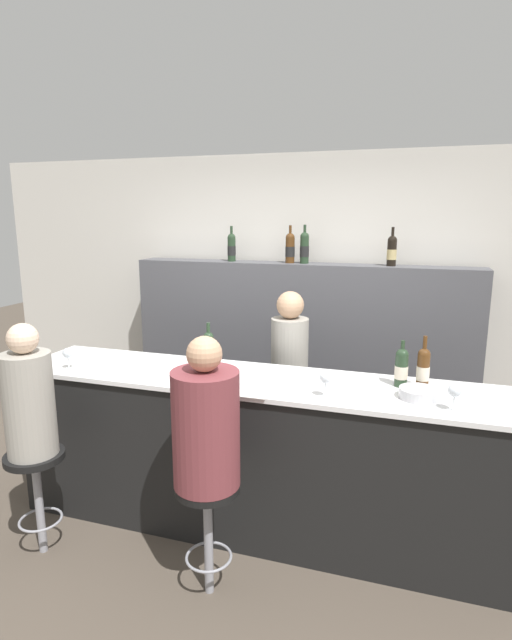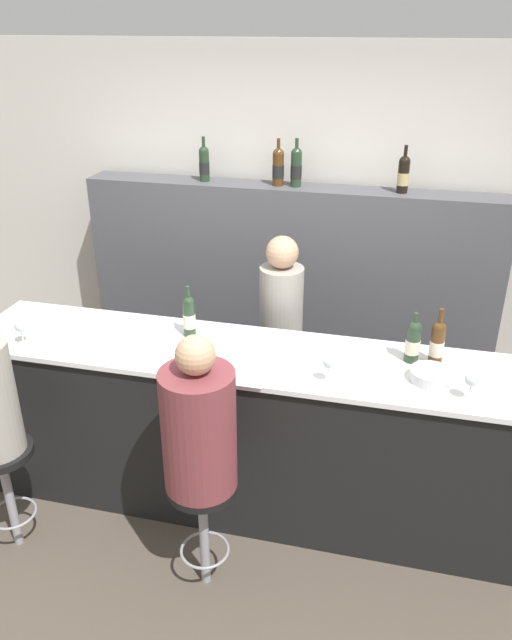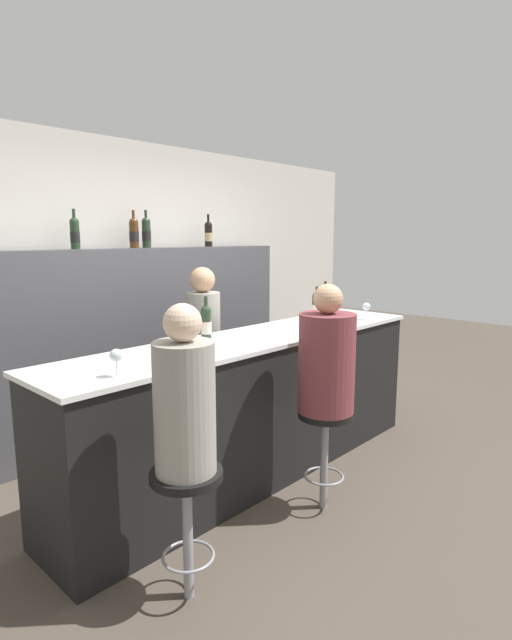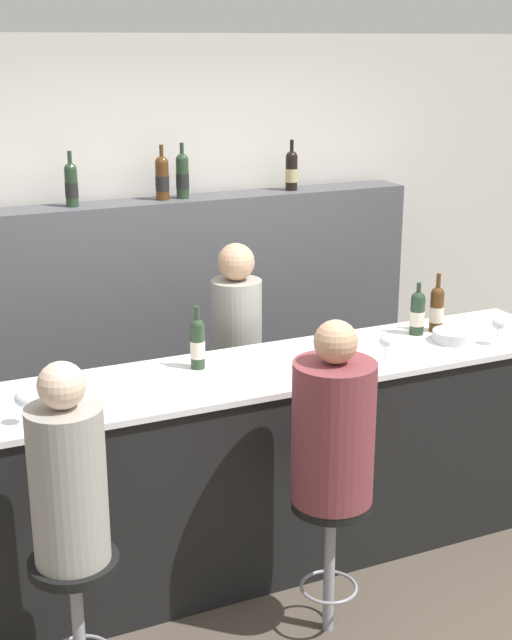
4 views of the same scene
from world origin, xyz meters
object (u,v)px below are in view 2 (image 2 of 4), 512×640
wine_bottle_backbar_0 (204,163)px  metal_bowl (431,376)px  wine_glass_1 (329,364)px  guest_seated_right (199,425)px  wine_bottle_counter_0 (189,316)px  wine_glass_0 (21,327)px  wine_bottle_counter_1 (413,341)px  wine_bottle_backbar_2 (296,167)px  wine_bottle_counter_2 (437,342)px  bar_stool_right (203,506)px  wine_bottle_backbar_3 (403,174)px  bartender (280,351)px  wine_bottle_backbar_1 (278,167)px  wine_glass_2 (472,380)px  bar_stool_left (4,471)px

wine_bottle_backbar_0 → metal_bowl: wine_bottle_backbar_0 is taller
wine_glass_1 → guest_seated_right: size_ratio=0.18×
wine_bottle_counter_0 → wine_glass_0: size_ratio=2.13×
wine_bottle_counter_1 → wine_bottle_backbar_2: wine_bottle_backbar_2 is taller
metal_bowl → guest_seated_right: guest_seated_right is taller
wine_bottle_counter_2 → wine_bottle_backbar_0: wine_bottle_backbar_0 is taller
wine_bottle_counter_0 → bar_stool_right: size_ratio=0.47×
wine_bottle_backbar_2 → wine_bottle_backbar_3: 0.72m
bar_stool_right → bartender: bartender is taller
wine_bottle_counter_1 → metal_bowl: wine_bottle_counter_1 is taller
wine_bottle_counter_1 → wine_glass_0: size_ratio=1.96×
wine_bottle_backbar_1 → bar_stool_right: bearing=-88.4°
guest_seated_right → wine_bottle_backbar_1: bearing=91.6°
wine_bottle_counter_1 → wine_glass_0: wine_bottle_counter_1 is taller
wine_bottle_backbar_0 → bar_stool_right: 2.44m
wine_bottle_backbar_1 → wine_glass_2: 2.10m
wine_bottle_backbar_3 → bartender: (-0.68, -0.68, -1.07)m
wine_bottle_backbar_2 → wine_glass_2: wine_bottle_backbar_2 is taller
wine_glass_0 → wine_bottle_backbar_1: bearing=53.4°
wine_glass_2 → bar_stool_left: bearing=-169.0°
wine_bottle_backbar_3 → wine_glass_1: size_ratio=2.13×
wine_bottle_counter_2 → wine_bottle_backbar_1: 1.77m
wine_bottle_counter_2 → wine_glass_2: (0.16, -0.32, -0.02)m
wine_bottle_backbar_1 → bartender: wine_bottle_backbar_1 is taller
wine_bottle_backbar_0 → wine_glass_0: bearing=-111.4°
wine_glass_0 → wine_glass_1: bearing=0.0°
bar_stool_right → metal_bowl: bearing=29.5°
bartender → bar_stool_right: bearing=-95.3°
wine_bottle_counter_1 → wine_glass_2: size_ratio=1.93×
wine_glass_1 → wine_glass_2: same height
wine_bottle_counter_1 → metal_bowl: bearing=-60.7°
wine_bottle_backbar_2 → wine_glass_0: bearing=-129.5°
wine_bottle_counter_0 → wine_glass_2: (1.54, -0.32, -0.02)m
wine_bottle_counter_1 → wine_glass_1: size_ratio=1.93×
wine_glass_2 → wine_bottle_backbar_2: bearing=126.8°
wine_bottle_counter_2 → wine_bottle_counter_0: bearing=-180.0°
guest_seated_right → wine_bottle_counter_0: bearing=111.8°
wine_bottle_counter_1 → bar_stool_right: size_ratio=0.43×
wine_glass_1 → bar_stool_right: wine_glass_1 is taller
bar_stool_right → bartender: (0.12, 1.31, 0.20)m
wine_bottle_backbar_1 → metal_bowl: wine_bottle_backbar_1 is taller
wine_glass_0 → wine_bottle_backbar_2: bearing=50.5°
wine_bottle_counter_2 → bar_stool_right: (-1.07, -0.78, -0.66)m
wine_bottle_backbar_0 → guest_seated_right: bearing=-73.4°
wine_glass_1 → bar_stool_left: size_ratio=0.22×
wine_bottle_counter_0 → wine_bottle_backbar_2: (0.38, 1.22, 0.62)m
wine_glass_0 → bar_stool_left: 0.79m
bartender → wine_bottle_backbar_1: bearing=104.4°
metal_bowl → bar_stool_left: size_ratio=0.33×
bar_stool_left → metal_bowl: bearing=15.3°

